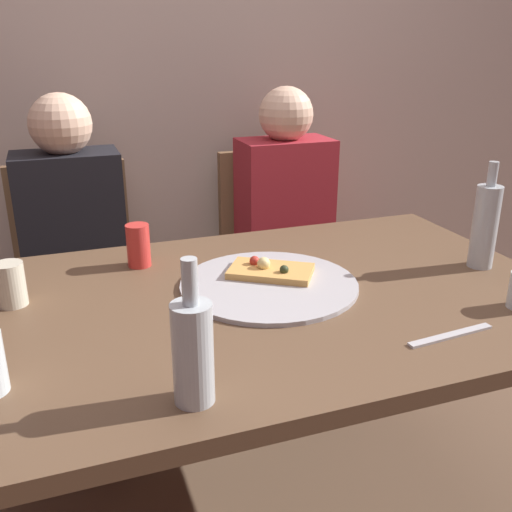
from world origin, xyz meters
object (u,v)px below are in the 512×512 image
(pizza_tray, at_px, (269,284))
(chair_right, at_px, (278,245))
(tumbler_near, at_px, (10,284))
(guest_in_sweater, at_px, (76,251))
(dining_table, at_px, (257,321))
(soda_can, at_px, (138,245))
(wine_bottle, at_px, (485,225))
(table_knife, at_px, (451,335))
(chair_left, at_px, (77,270))
(guest_in_beanie, at_px, (293,227))
(pizza_slice_last, at_px, (270,270))
(beer_bottle, at_px, (193,350))

(pizza_tray, distance_m, chair_right, 0.95)
(pizza_tray, bearing_deg, tumbler_near, 170.14)
(guest_in_sweater, bearing_deg, dining_table, 118.53)
(pizza_tray, relative_size, soda_can, 3.81)
(wine_bottle, bearing_deg, pizza_tray, 173.85)
(wine_bottle, xyz_separation_m, table_knife, (-0.34, -0.32, -0.12))
(tumbler_near, bearing_deg, chair_left, 76.89)
(pizza_tray, height_order, guest_in_beanie, guest_in_beanie)
(dining_table, height_order, tumbler_near, tumbler_near)
(dining_table, bearing_deg, guest_in_sweater, 118.53)
(tumbler_near, relative_size, guest_in_sweater, 0.09)
(soda_can, relative_size, guest_in_sweater, 0.10)
(chair_right, bearing_deg, pizza_slice_last, 66.47)
(dining_table, relative_size, tumbler_near, 14.72)
(pizza_tray, bearing_deg, wine_bottle, -6.15)
(chair_left, xyz_separation_m, chair_right, (0.82, 0.00, 0.00))
(pizza_tray, relative_size, pizza_slice_last, 1.82)
(dining_table, relative_size, soda_can, 13.02)
(guest_in_beanie, bearing_deg, beer_bottle, 58.99)
(pizza_tray, bearing_deg, beer_bottle, -125.62)
(soda_can, bearing_deg, guest_in_sweater, 110.24)
(tumbler_near, bearing_deg, pizza_slice_last, -5.05)
(pizza_tray, bearing_deg, dining_table, -137.10)
(pizza_tray, xyz_separation_m, guest_in_beanie, (0.37, 0.70, -0.09))
(tumbler_near, bearing_deg, guest_in_beanie, 30.58)
(pizza_tray, xyz_separation_m, soda_can, (-0.29, 0.26, 0.06))
(wine_bottle, height_order, beer_bottle, wine_bottle)
(pizza_tray, height_order, soda_can, soda_can)
(wine_bottle, distance_m, tumbler_near, 1.26)
(table_knife, bearing_deg, pizza_tray, 120.53)
(pizza_slice_last, distance_m, guest_in_sweater, 0.81)
(beer_bottle, xyz_separation_m, chair_right, (0.68, 1.27, -0.32))
(pizza_slice_last, bearing_deg, wine_bottle, -11.22)
(beer_bottle, relative_size, guest_in_sweater, 0.23)
(wine_bottle, relative_size, beer_bottle, 1.10)
(chair_right, xyz_separation_m, guest_in_beanie, (0.00, -0.15, 0.13))
(table_knife, relative_size, chair_left, 0.24)
(tumbler_near, relative_size, chair_right, 0.12)
(pizza_tray, height_order, guest_in_sweater, guest_in_sweater)
(tumbler_near, distance_m, chair_right, 1.27)
(pizza_tray, height_order, tumbler_near, tumbler_near)
(pizza_slice_last, bearing_deg, guest_in_sweater, 126.43)
(table_knife, xyz_separation_m, chair_right, (0.09, 1.23, -0.22))
(table_knife, xyz_separation_m, guest_in_beanie, (0.09, 1.08, -0.09))
(pizza_tray, distance_m, guest_in_beanie, 0.79)
(guest_in_sweater, height_order, guest_in_beanie, same)
(tumbler_near, bearing_deg, beer_bottle, -59.17)
(dining_table, bearing_deg, wine_bottle, -1.75)
(pizza_slice_last, relative_size, guest_in_sweater, 0.22)
(dining_table, bearing_deg, beer_bottle, -123.94)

